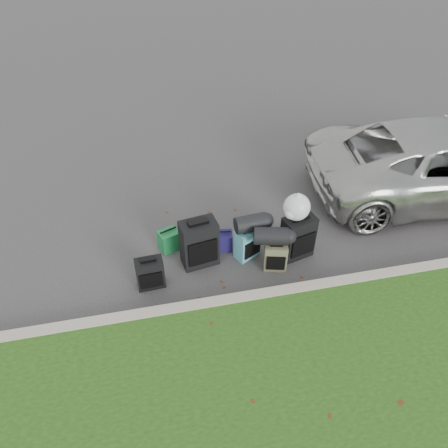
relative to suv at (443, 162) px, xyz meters
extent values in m
plane|color=#383535|center=(-4.27, -0.94, -0.69)|extent=(120.00, 120.00, 0.00)
cube|color=#9E937F|center=(-4.27, -1.94, -0.62)|extent=(120.00, 0.18, 0.15)
imported|color=#B7B7B2|center=(0.00, 0.00, 0.00)|extent=(5.20, 2.79, 1.39)
cube|color=black|center=(-5.63, -1.30, -0.43)|extent=(0.43, 0.25, 0.52)
cube|color=black|center=(-4.81, -0.96, -0.28)|extent=(0.62, 0.43, 0.82)
cube|color=#474730|center=(-3.66, -1.34, -0.45)|extent=(0.40, 0.31, 0.49)
cube|color=teal|center=(-4.03, -0.97, -0.42)|extent=(0.45, 0.39, 0.56)
cube|color=black|center=(-3.22, -1.11, -0.31)|extent=(0.57, 0.42, 0.77)
cube|color=#1A7739|center=(-5.26, -0.53, -0.51)|extent=(0.39, 0.36, 0.36)
cube|color=#1E1751|center=(-4.38, -0.71, -0.53)|extent=(0.34, 0.28, 0.32)
cylinder|color=black|center=(-3.74, -1.26, -0.06)|extent=(0.58, 0.40, 0.28)
cylinder|color=black|center=(-3.99, -0.97, 0.00)|extent=(0.51, 0.31, 0.28)
sphere|color=silver|center=(-3.29, -1.07, 0.28)|extent=(0.42, 0.42, 0.42)
camera|label=1|loc=(-5.48, -5.98, 4.42)|focal=35.00mm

